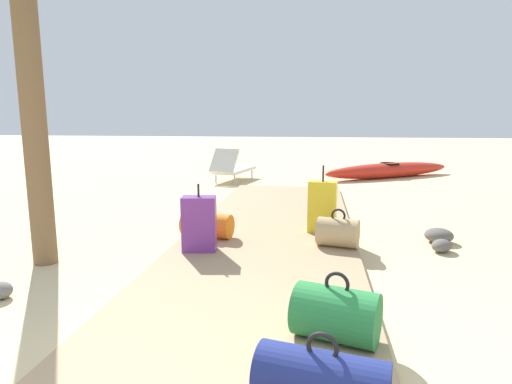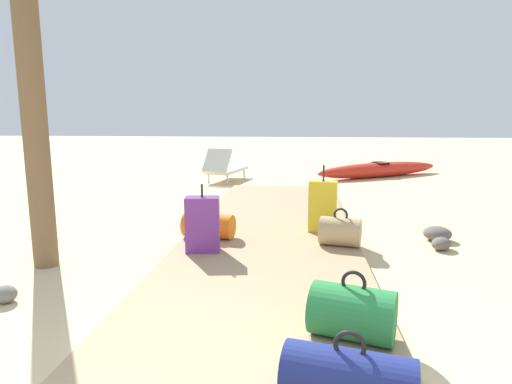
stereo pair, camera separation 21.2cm
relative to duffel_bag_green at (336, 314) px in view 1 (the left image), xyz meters
The scene contains 13 objects.
ground_plane 1.89m from the duffel_bag_green, 112.45° to the left, with size 60.00×60.00×0.00m, color #D1BA8C.
boardwalk 2.62m from the duffel_bag_green, 105.87° to the left, with size 2.10×7.84×0.08m, color tan.
duffel_bag_green is the anchor object (origin of this frame).
duffel_bag_navy 0.70m from the duffel_bag_green, 98.31° to the right, with size 0.71×0.43×0.41m.
suitcase_yellow 2.74m from the duffel_bag_green, 91.21° to the left, with size 0.37×0.23×0.86m.
duffel_bag_orange 2.72m from the duffel_bag_green, 122.24° to the left, with size 0.65×0.40×0.41m.
suitcase_purple 2.25m from the duffel_bag_green, 128.49° to the left, with size 0.39×0.26×0.74m.
duffel_bag_tan 2.13m from the duffel_bag_green, 86.97° to the left, with size 0.52×0.42×0.44m.
lounge_chair 7.80m from the duffel_bag_green, 106.03° to the left, with size 0.92×1.61×0.81m.
kayak 8.86m from the duffel_bag_green, 78.81° to the left, with size 3.60×2.62×0.38m.
rock_right_mid 2.68m from the duffel_bag_green, 60.90° to the left, with size 0.28×0.21×0.15m, color #5B5651.
rock_left_near 2.84m from the duffel_bag_green, behind, with size 0.18×0.20×0.14m, color slate.
rock_right_far 3.07m from the duffel_bag_green, 63.29° to the left, with size 0.34×0.34×0.18m, color #5B5651.
Camera 1 is at (0.56, -1.28, 1.53)m, focal length 30.27 mm.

